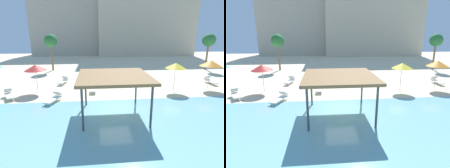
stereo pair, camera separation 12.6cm
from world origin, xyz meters
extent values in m
plane|color=beige|center=(0.00, 0.00, 0.00)|extent=(80.00, 80.00, 0.00)
cube|color=#7AB7C1|center=(0.00, -5.25, 0.02)|extent=(44.00, 13.50, 0.04)
cylinder|color=#42474C|center=(-2.26, 0.69, 1.33)|extent=(0.14, 0.14, 2.66)
cylinder|color=#42474C|center=(1.69, 0.69, 1.33)|extent=(0.14, 0.14, 2.66)
cylinder|color=#42474C|center=(-2.26, -3.26, 1.33)|extent=(0.14, 0.14, 2.66)
cylinder|color=#42474C|center=(1.69, -3.26, 1.33)|extent=(0.14, 0.14, 2.66)
cube|color=olive|center=(-0.28, -1.28, 2.75)|extent=(4.65, 4.65, 0.18)
cylinder|color=silver|center=(-7.07, 4.63, 1.04)|extent=(0.06, 0.06, 2.08)
cone|color=red|center=(-7.07, 4.63, 2.35)|extent=(2.01, 2.01, 0.55)
cylinder|color=silver|center=(10.04, 4.06, 1.15)|extent=(0.06, 0.06, 2.29)
cone|color=orange|center=(10.04, 4.06, 2.58)|extent=(2.12, 2.12, 0.58)
cylinder|color=silver|center=(6.21, 3.68, 1.11)|extent=(0.06, 0.06, 2.21)
cone|color=yellow|center=(6.21, 3.68, 2.48)|extent=(1.92, 1.92, 0.53)
cylinder|color=white|center=(-1.53, 3.30, 0.11)|extent=(0.05, 0.05, 0.22)
cylinder|color=white|center=(-2.01, 3.33, 0.11)|extent=(0.05, 0.05, 0.22)
cylinder|color=white|center=(-1.45, 4.74, 0.11)|extent=(0.05, 0.05, 0.22)
cylinder|color=white|center=(-1.93, 4.77, 0.11)|extent=(0.05, 0.05, 0.22)
cube|color=white|center=(-1.73, 4.04, 0.27)|extent=(0.70, 1.83, 0.10)
cube|color=white|center=(-1.69, 4.78, 0.55)|extent=(0.63, 0.54, 0.40)
cylinder|color=white|center=(-8.35, 2.32, 0.11)|extent=(0.05, 0.05, 0.22)
cylinder|color=white|center=(-8.77, 2.08, 0.11)|extent=(0.05, 0.05, 0.22)
cylinder|color=white|center=(-9.07, 3.57, 0.11)|extent=(0.05, 0.05, 0.22)
cylinder|color=white|center=(-9.49, 3.33, 0.11)|extent=(0.05, 0.05, 0.22)
cube|color=white|center=(-8.92, 2.83, 0.27)|extent=(1.42, 1.86, 0.10)
cube|color=white|center=(-9.29, 3.47, 0.55)|extent=(0.77, 0.74, 0.40)
cylinder|color=white|center=(-0.79, 6.52, 0.11)|extent=(0.05, 0.05, 0.22)
cylinder|color=white|center=(-1.27, 6.51, 0.11)|extent=(0.05, 0.05, 0.22)
cylinder|color=white|center=(-0.79, 7.96, 0.11)|extent=(0.05, 0.05, 0.22)
cylinder|color=white|center=(-1.27, 7.95, 0.11)|extent=(0.05, 0.05, 0.22)
cube|color=white|center=(-1.03, 7.23, 0.27)|extent=(0.61, 1.80, 0.10)
cube|color=white|center=(-1.03, 7.98, 0.55)|extent=(0.60, 0.51, 0.40)
cylinder|color=white|center=(-5.01, 0.71, 0.11)|extent=(0.05, 0.05, 0.22)
cylinder|color=white|center=(-5.46, 0.89, 0.11)|extent=(0.05, 0.05, 0.22)
cylinder|color=white|center=(-4.48, 2.06, 0.11)|extent=(0.05, 0.05, 0.22)
cylinder|color=white|center=(-4.93, 2.23, 0.11)|extent=(0.05, 0.05, 0.22)
cube|color=white|center=(-4.97, 1.47, 0.27)|extent=(1.22, 1.89, 0.10)
cube|color=white|center=(-4.70, 2.16, 0.55)|extent=(0.74, 0.69, 0.40)
cylinder|color=white|center=(-5.02, 6.39, 0.11)|extent=(0.05, 0.05, 0.22)
cylinder|color=white|center=(-5.49, 6.50, 0.11)|extent=(0.05, 0.05, 0.22)
cylinder|color=white|center=(-4.69, 7.79, 0.11)|extent=(0.05, 0.05, 0.22)
cylinder|color=white|center=(-5.16, 7.90, 0.11)|extent=(0.05, 0.05, 0.22)
cube|color=white|center=(-5.09, 7.15, 0.27)|extent=(0.99, 1.89, 0.10)
cube|color=white|center=(-4.92, 7.87, 0.55)|extent=(0.70, 0.63, 0.40)
cylinder|color=white|center=(11.66, 4.85, 0.11)|extent=(0.05, 0.05, 0.22)
cylinder|color=white|center=(11.18, 4.84, 0.11)|extent=(0.05, 0.05, 0.22)
cylinder|color=white|center=(11.65, 6.29, 0.11)|extent=(0.05, 0.05, 0.22)
cylinder|color=white|center=(11.17, 6.28, 0.11)|extent=(0.05, 0.05, 0.22)
cube|color=white|center=(11.41, 5.56, 0.27)|extent=(0.61, 1.80, 0.10)
cube|color=white|center=(11.41, 6.31, 0.55)|extent=(0.60, 0.51, 0.40)
cylinder|color=brown|center=(-7.87, 15.21, 2.04)|extent=(0.28, 0.28, 4.07)
sphere|color=#286B33|center=(-7.87, 15.21, 4.42)|extent=(1.90, 1.90, 1.90)
cylinder|color=brown|center=(15.80, 13.59, 2.07)|extent=(0.28, 0.28, 4.14)
sphere|color=#286B33|center=(15.80, 13.59, 4.49)|extent=(1.90, 1.90, 1.90)
cube|color=#B2A893|center=(-6.78, 37.57, 7.05)|extent=(20.00, 8.87, 14.09)
cube|color=beige|center=(11.58, 34.43, 9.37)|extent=(23.86, 8.28, 18.74)
camera|label=1|loc=(-1.52, -12.51, 5.44)|focal=28.59mm
camera|label=2|loc=(-1.39, -12.52, 5.44)|focal=28.59mm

